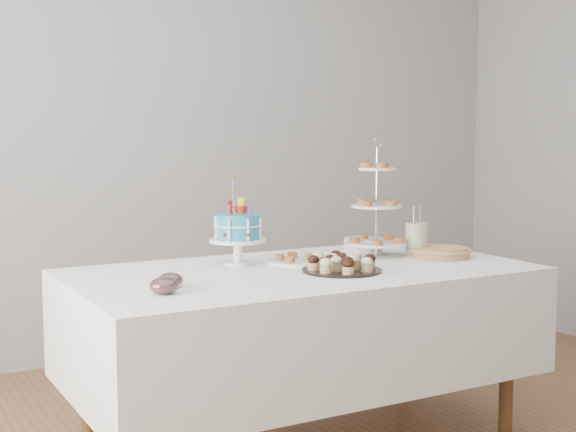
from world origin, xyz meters
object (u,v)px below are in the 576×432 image
tiered_stand (377,207)px  jam_bowl_a (170,280)px  table (302,322)px  plate_stack (363,246)px  pie (440,251)px  cupcake_tray (342,263)px  utensil_pitcher (417,238)px  birthday_cake (238,242)px  pastry_plate (296,259)px  jam_bowl_b (164,286)px

tiered_stand → jam_bowl_a: bearing=-167.6°
table → plate_stack: size_ratio=10.46×
table → pie: bearing=-3.0°
jam_bowl_a → cupcake_tray: bearing=-2.1°
table → utensil_pitcher: 0.71m
birthday_cake → utensil_pitcher: birthday_cake is taller
table → utensil_pitcher: (0.64, 0.04, 0.31)m
pastry_plate → pie: bearing=-15.0°
jam_bowl_b → utensil_pitcher: size_ratio=0.44×
birthday_cake → cupcake_tray: birthday_cake is taller
table → cupcake_tray: cupcake_tray is taller
cupcake_tray → pastry_plate: 0.29m
tiered_stand → utensil_pitcher: bearing=-28.0°
pie → plate_stack: plate_stack is taller
table → jam_bowl_a: bearing=-169.9°
utensil_pitcher → pie: bearing=-63.7°
tiered_stand → utensil_pitcher: (0.17, -0.09, -0.15)m
jam_bowl_a → utensil_pitcher: 1.28m
birthday_cake → cupcake_tray: bearing=-48.6°
utensil_pitcher → birthday_cake: bearing=153.4°
plate_stack → jam_bowl_b: size_ratio=1.76×
pie → jam_bowl_b: bearing=-172.8°
tiered_stand → pastry_plate: 0.47m
plate_stack → pastry_plate: 0.44m
birthday_cake → cupcake_tray: 0.47m
pie → table: bearing=177.0°
plate_stack → pastry_plate: (-0.42, -0.10, -0.02)m
pastry_plate → utensil_pitcher: (0.59, -0.10, 0.07)m
utensil_pitcher → table: bearing=168.7°
jam_bowl_b → birthday_cake: bearing=40.7°
birthday_cake → pie: (0.91, -0.25, -0.08)m
pastry_plate → utensil_pitcher: 0.60m
plate_stack → utensil_pitcher: bearing=-49.7°
pastry_plate → jam_bowl_b: bearing=-154.5°
birthday_cake → jam_bowl_b: bearing=-138.9°
plate_stack → jam_bowl_a: 1.16m
jam_bowl_b → cupcake_tray: bearing=5.4°
utensil_pitcher → pastry_plate: bearing=155.5°
birthday_cake → cupcake_tray: size_ratio=1.15×
pie → plate_stack: bearing=130.7°
table → birthday_cake: 0.44m
cupcake_tray → jam_bowl_a: 0.74m
cupcake_tray → jam_bowl_b: 0.81m
jam_bowl_a → plate_stack: bearing=17.6°
tiered_stand → plate_stack: 0.22m
tiered_stand → plate_stack: tiered_stand is taller
cupcake_tray → utensil_pitcher: 0.57m
birthday_cake → tiered_stand: (0.67, -0.08, 0.13)m
jam_bowl_a → utensil_pitcher: (1.27, 0.16, 0.06)m
cupcake_tray → tiered_stand: 0.50m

